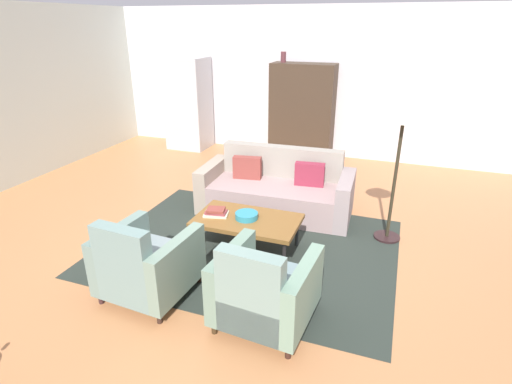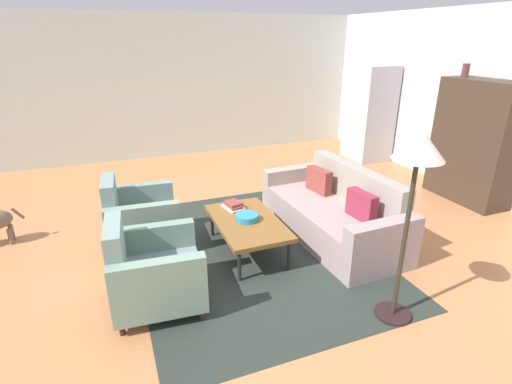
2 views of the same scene
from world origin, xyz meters
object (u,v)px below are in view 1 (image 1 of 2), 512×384
Objects in this scene: armchair_right at (263,292)px; coffee_table at (247,221)px; cabinet at (302,112)px; floor_lamp at (403,124)px; refrigerator at (188,104)px; couch at (277,191)px; armchair_left at (145,266)px; fruit_bowl at (247,216)px; book_stack at (216,212)px; vase_tall at (283,57)px.

coffee_table is at bearing 121.40° from armchair_right.
cabinet is 1.05× the size of floor_lamp.
couch is at bearing -41.84° from refrigerator.
fruit_bowl is (0.60, 1.17, 0.10)m from armchair_left.
cabinet reaches higher than book_stack.
floor_lamp is at bearing -57.30° from cabinet.
coffee_table is 1.36× the size of armchair_right.
cabinet is at bearing 2.49° from refrigerator.
refrigerator is at bearing -177.51° from cabinet.
armchair_left reaches higher than fruit_bowl.
armchair_left is (-0.60, -1.17, -0.03)m from coffee_table.
refrigerator is 5.08m from floor_lamp.
coffee_table is at bearing -79.46° from vase_tall.
cabinet is at bearing 0.68° from vase_tall.
armchair_right is 1.32m from fruit_bowl.
refrigerator reaches higher than fruit_bowl.
coffee_table is at bearing 66.50° from armchair_left.
floor_lamp is at bearing 28.57° from coffee_table.
refrigerator is (-2.40, -0.10, 0.03)m from cabinet.
vase_tall reaches higher than floor_lamp.
fruit_bowl is at bearing -85.67° from cabinet.
coffee_table is 2.06m from floor_lamp.
refrigerator reaches higher than couch.
refrigerator reaches higher than armchair_left.
floor_lamp reaches higher than fruit_bowl.
refrigerator is at bearing 122.50° from book_stack.
armchair_left is 1.20m from armchair_right.
couch is 1.24× the size of floor_lamp.
book_stack is 0.18× the size of floor_lamp.
vase_tall is at bearing 2.85° from refrigerator.
couch is 3.66m from refrigerator.
couch is at bearing 73.13° from book_stack.
couch is 1.15× the size of refrigerator.
refrigerator is at bearing -177.15° from vase_tall.
vase_tall is (-0.40, -0.00, 1.00)m from cabinet.
coffee_table is 4.55× the size of fruit_bowl.
armchair_right is 0.48× the size of refrigerator.
couch is 11.14× the size of vase_tall.
vase_tall reaches higher than couch.
floor_lamp is (0.95, 2.01, 1.10)m from armchair_right.
armchair_left is (-0.60, -2.35, 0.06)m from couch.
fruit_bowl is at bearing 6.37° from book_stack.
floor_lamp is at bearing 46.94° from armchair_left.
armchair_right reaches higher than coffee_table.
couch is at bearing 89.82° from fruit_bowl.
armchair_right is at bearing 3.90° from armchair_left.
couch is 2.43m from armchair_right.
vase_tall is 3.65m from floor_lamp.
armchair_left is at bearing 73.40° from couch.
armchair_right is at bearing -49.22° from book_stack.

